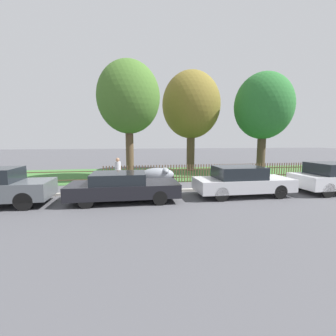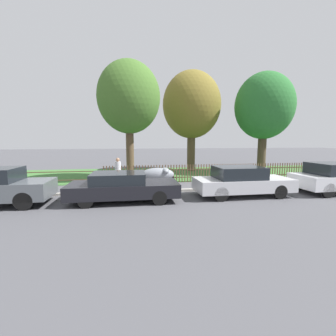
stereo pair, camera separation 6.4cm
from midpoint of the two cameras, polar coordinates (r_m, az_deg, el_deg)
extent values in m
plane|color=#4C4C51|center=(12.12, 16.07, -5.38)|extent=(120.00, 120.00, 0.00)
cube|color=#B2ADA3|center=(12.20, 15.88, -5.01)|extent=(34.49, 0.20, 0.12)
cube|color=#3D7033|center=(17.87, 7.62, -1.22)|extent=(34.49, 7.37, 0.01)
cube|color=brown|center=(14.39, 11.79, -2.09)|extent=(34.49, 0.03, 0.05)
cube|color=brown|center=(14.33, 11.84, -0.20)|extent=(34.49, 0.03, 0.05)
cube|color=brown|center=(13.52, -16.18, -1.78)|extent=(0.06, 0.03, 1.09)
cube|color=brown|center=(13.50, -15.45, -1.77)|extent=(0.06, 0.03, 1.09)
cube|color=brown|center=(13.48, -14.73, -1.76)|extent=(0.06, 0.03, 1.09)
cube|color=brown|center=(13.46, -14.00, -1.75)|extent=(0.06, 0.03, 1.09)
cube|color=brown|center=(13.45, -13.27, -1.73)|extent=(0.06, 0.03, 1.09)
cube|color=brown|center=(13.44, -12.54, -1.72)|extent=(0.06, 0.03, 1.09)
cube|color=brown|center=(13.43, -11.80, -1.71)|extent=(0.06, 0.03, 1.09)
cube|color=brown|center=(13.42, -11.07, -1.70)|extent=(0.06, 0.03, 1.09)
cube|color=brown|center=(13.41, -10.34, -1.68)|extent=(0.06, 0.03, 1.09)
cube|color=brown|center=(13.41, -9.60, -1.67)|extent=(0.06, 0.03, 1.09)
cube|color=brown|center=(13.41, -8.87, -1.66)|extent=(0.06, 0.03, 1.09)
cube|color=brown|center=(13.41, -8.13, -1.64)|extent=(0.06, 0.03, 1.09)
cube|color=brown|center=(13.41, -7.40, -1.63)|extent=(0.06, 0.03, 1.09)
cube|color=brown|center=(13.42, -6.67, -1.61)|extent=(0.06, 0.03, 1.09)
cube|color=brown|center=(13.43, -5.93, -1.60)|extent=(0.06, 0.03, 1.09)
cube|color=brown|center=(13.44, -5.20, -1.58)|extent=(0.06, 0.03, 1.09)
cube|color=brown|center=(13.45, -4.47, -1.57)|extent=(0.06, 0.03, 1.09)
cube|color=brown|center=(13.46, -3.74, -1.55)|extent=(0.06, 0.03, 1.09)
cube|color=brown|center=(13.48, -3.01, -1.54)|extent=(0.06, 0.03, 1.09)
cube|color=brown|center=(13.50, -2.29, -1.52)|extent=(0.06, 0.03, 1.09)
cube|color=brown|center=(13.52, -1.56, -1.50)|extent=(0.06, 0.03, 1.09)
cube|color=brown|center=(13.54, -0.84, -1.49)|extent=(0.06, 0.03, 1.09)
cube|color=brown|center=(13.57, -0.12, -1.47)|extent=(0.06, 0.03, 1.09)
cube|color=brown|center=(13.59, 0.59, -1.45)|extent=(0.06, 0.03, 1.09)
cube|color=brown|center=(13.62, 1.31, -1.44)|extent=(0.06, 0.03, 1.09)
cube|color=brown|center=(13.65, 2.02, -1.42)|extent=(0.06, 0.03, 1.09)
cube|color=brown|center=(13.69, 2.72, -1.40)|extent=(0.06, 0.03, 1.09)
cube|color=brown|center=(13.72, 3.43, -1.39)|extent=(0.06, 0.03, 1.09)
cube|color=brown|center=(13.76, 4.13, -1.37)|extent=(0.06, 0.03, 1.09)
cube|color=brown|center=(13.80, 4.82, -1.35)|extent=(0.06, 0.03, 1.09)
cube|color=brown|center=(13.84, 5.51, -1.33)|extent=(0.06, 0.03, 1.09)
cube|color=brown|center=(13.89, 6.20, -1.32)|extent=(0.06, 0.03, 1.09)
cube|color=brown|center=(13.93, 6.88, -1.30)|extent=(0.06, 0.03, 1.09)
cube|color=brown|center=(13.98, 7.56, -1.28)|extent=(0.06, 0.03, 1.09)
cube|color=brown|center=(14.03, 8.23, -1.26)|extent=(0.06, 0.03, 1.09)
cube|color=brown|center=(14.08, 8.90, -1.24)|extent=(0.06, 0.03, 1.09)
cube|color=brown|center=(14.13, 9.57, -1.23)|extent=(0.06, 0.03, 1.09)
cube|color=brown|center=(14.19, 10.23, -1.21)|extent=(0.06, 0.03, 1.09)
cube|color=brown|center=(14.25, 10.88, -1.19)|extent=(0.06, 0.03, 1.09)
cube|color=brown|center=(14.30, 11.53, -1.17)|extent=(0.06, 0.03, 1.09)
cube|color=brown|center=(14.37, 12.17, -1.16)|extent=(0.06, 0.03, 1.09)
cube|color=brown|center=(14.43, 12.81, -1.14)|extent=(0.06, 0.03, 1.09)
cube|color=brown|center=(14.49, 13.44, -1.12)|extent=(0.06, 0.03, 1.09)
cube|color=brown|center=(14.56, 14.06, -1.10)|extent=(0.06, 0.03, 1.09)
cube|color=brown|center=(14.63, 14.68, -1.08)|extent=(0.06, 0.03, 1.09)
cube|color=brown|center=(14.70, 15.30, -1.07)|extent=(0.06, 0.03, 1.09)
cube|color=brown|center=(14.77, 15.91, -1.05)|extent=(0.06, 0.03, 1.09)
cube|color=brown|center=(14.84, 16.51, -1.03)|extent=(0.06, 0.03, 1.09)
cube|color=brown|center=(14.91, 17.10, -1.01)|extent=(0.06, 0.03, 1.09)
cube|color=brown|center=(14.99, 17.70, -0.99)|extent=(0.06, 0.03, 1.09)
cube|color=brown|center=(15.07, 18.28, -0.98)|extent=(0.06, 0.03, 1.09)
cube|color=brown|center=(15.15, 18.86, -0.96)|extent=(0.06, 0.03, 1.09)
cube|color=brown|center=(15.23, 19.43, -0.94)|extent=(0.06, 0.03, 1.09)
cube|color=brown|center=(15.31, 20.00, -0.93)|extent=(0.06, 0.03, 1.09)
cube|color=brown|center=(15.39, 20.56, -0.91)|extent=(0.06, 0.03, 1.09)
cube|color=brown|center=(15.48, 21.11, -0.89)|extent=(0.06, 0.03, 1.09)
cube|color=brown|center=(15.57, 21.66, -0.87)|extent=(0.06, 0.03, 1.09)
cube|color=brown|center=(15.65, 22.20, -0.86)|extent=(0.06, 0.03, 1.09)
cube|color=brown|center=(15.74, 22.74, -0.84)|extent=(0.06, 0.03, 1.09)
cube|color=brown|center=(15.83, 23.27, -0.82)|extent=(0.06, 0.03, 1.09)
cube|color=brown|center=(15.93, 23.79, -0.81)|extent=(0.06, 0.03, 1.09)
cube|color=brown|center=(16.02, 24.31, -0.79)|extent=(0.06, 0.03, 1.09)
cube|color=brown|center=(16.11, 24.82, -0.77)|extent=(0.06, 0.03, 1.09)
cube|color=brown|center=(16.21, 25.32, -0.76)|extent=(0.06, 0.03, 1.09)
cube|color=brown|center=(16.31, 25.82, -0.74)|extent=(0.06, 0.03, 1.09)
cube|color=brown|center=(16.41, 26.32, -0.73)|extent=(0.06, 0.03, 1.09)
cube|color=brown|center=(16.51, 26.80, -0.71)|extent=(0.06, 0.03, 1.09)
cube|color=brown|center=(16.61, 27.29, -0.70)|extent=(0.06, 0.03, 1.09)
cube|color=brown|center=(16.71, 27.76, -0.68)|extent=(0.06, 0.03, 1.09)
cube|color=brown|center=(16.81, 28.23, -0.66)|extent=(0.06, 0.03, 1.09)
cube|color=brown|center=(16.92, 28.70, -0.65)|extent=(0.06, 0.03, 1.09)
cube|color=brown|center=(17.02, 29.15, -0.63)|extent=(0.06, 0.03, 1.09)
cube|color=brown|center=(17.13, 29.61, -0.62)|extent=(0.06, 0.03, 1.09)
cube|color=brown|center=(17.23, 30.05, -0.60)|extent=(0.06, 0.03, 1.09)
cube|color=brown|center=(17.34, 30.50, -0.59)|extent=(0.06, 0.03, 1.09)
cube|color=brown|center=(17.45, 30.93, -0.58)|extent=(0.06, 0.03, 1.09)
cube|color=brown|center=(17.56, 31.36, -0.56)|extent=(0.06, 0.03, 1.09)
cube|color=brown|center=(17.67, 31.79, -0.55)|extent=(0.06, 0.03, 1.09)
cube|color=brown|center=(17.79, 32.21, -0.53)|extent=(0.06, 0.03, 1.09)
cube|color=brown|center=(17.90, 32.62, -0.52)|extent=(0.06, 0.03, 1.09)
cylinder|color=black|center=(11.25, -29.89, -5.25)|extent=(0.68, 0.15, 0.67)
cylinder|color=black|center=(9.80, -33.01, -7.15)|extent=(0.68, 0.15, 0.67)
cube|color=black|center=(9.64, -11.18, -5.26)|extent=(4.52, 1.83, 0.54)
cube|color=black|center=(9.56, -12.60, -2.43)|extent=(2.17, 1.64, 0.43)
cylinder|color=black|center=(10.54, -3.31, -5.34)|extent=(0.58, 0.14, 0.58)
cylinder|color=black|center=(8.92, -2.26, -7.63)|extent=(0.58, 0.14, 0.58)
cylinder|color=black|center=(10.65, -18.54, -5.57)|extent=(0.58, 0.14, 0.58)
cylinder|color=black|center=(9.05, -20.33, -7.85)|extent=(0.58, 0.14, 0.58)
cube|color=#BCBCC1|center=(10.92, 18.26, -3.90)|extent=(4.39, 1.77, 0.56)
cube|color=black|center=(10.73, 17.33, -1.07)|extent=(2.11, 1.58, 0.54)
cylinder|color=black|center=(12.31, 22.11, -3.97)|extent=(0.62, 0.14, 0.62)
cylinder|color=black|center=(11.01, 26.45, -5.45)|extent=(0.62, 0.14, 0.62)
cylinder|color=black|center=(11.15, 10.08, -4.66)|extent=(0.62, 0.14, 0.62)
cylinder|color=black|center=(9.69, 13.23, -6.51)|extent=(0.62, 0.14, 0.62)
cube|color=silver|center=(13.70, 36.43, -2.55)|extent=(3.87, 1.94, 0.63)
cube|color=black|center=(13.49, 36.05, -0.11)|extent=(1.88, 1.71, 0.56)
cylinder|color=black|center=(13.54, 30.24, -3.36)|extent=(0.67, 0.15, 0.66)
cylinder|color=black|center=(12.31, 35.42, -4.65)|extent=(0.67, 0.15, 0.66)
cylinder|color=black|center=(12.91, 0.32, -3.10)|extent=(0.56, 0.12, 0.55)
cylinder|color=black|center=(12.81, -6.10, -3.23)|extent=(0.56, 0.12, 0.55)
ellipsoid|color=gray|center=(12.78, -2.88, -1.70)|extent=(1.92, 0.79, 0.79)
ellipsoid|color=gray|center=(12.79, -0.87, -0.72)|extent=(0.47, 0.93, 0.36)
cylinder|color=brown|center=(14.87, -9.82, 4.82)|extent=(0.50, 0.50, 4.01)
ellipsoid|color=#426B28|center=(15.10, -10.09, 17.27)|extent=(3.97, 3.97, 4.56)
cylinder|color=brown|center=(18.99, 5.67, 5.25)|extent=(0.66, 0.66, 3.94)
ellipsoid|color=olive|center=(19.20, 5.80, 15.66)|extent=(4.74, 4.74, 5.45)
cylinder|color=#473828|center=(18.74, 22.51, 4.45)|extent=(0.62, 0.62, 3.76)
ellipsoid|color=#286B2D|center=(18.91, 22.98, 14.30)|extent=(4.30, 4.30, 4.94)
cylinder|color=#7F6B51|center=(12.71, -12.52, -2.94)|extent=(0.14, 0.14, 0.77)
cylinder|color=#7F6B51|center=(12.92, -12.85, -2.78)|extent=(0.14, 0.14, 0.77)
cylinder|color=silver|center=(12.72, -12.77, 0.21)|extent=(0.42, 0.42, 0.61)
sphere|color=#A37556|center=(12.67, -12.82, 2.05)|extent=(0.21, 0.21, 0.21)
camera|label=1|loc=(0.03, -90.15, -0.02)|focal=24.00mm
camera|label=2|loc=(0.03, 89.85, 0.02)|focal=24.00mm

